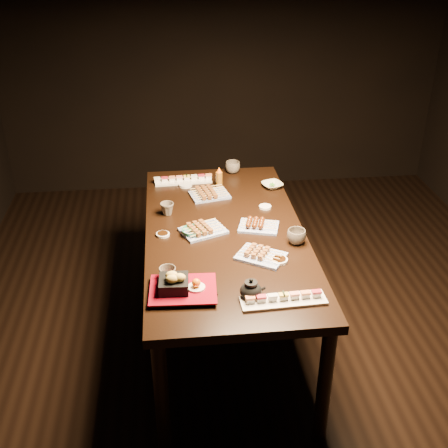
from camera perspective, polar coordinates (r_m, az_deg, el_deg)
The scene contains 23 objects.
ground at distance 3.49m, azimuth 4.40°, elevation -13.15°, with size 5.00×5.00×0.00m, color black.
dining_table at distance 3.40m, azimuth 0.09°, elevation -6.25°, with size 0.90×1.80×0.75m, color black.
sushi_platter_near at distance 2.64m, azimuth 6.07°, elevation -7.46°, with size 0.40×0.11×0.05m, color white, non-canonical shape.
sushi_platter_far at distance 3.81m, azimuth -4.17°, elevation 4.61°, with size 0.38×0.11×0.05m, color white, non-canonical shape.
yakitori_plate_center at distance 3.18m, azimuth -2.14°, elevation -0.34°, with size 0.24×0.18×0.06m, color #828EB6, non-canonical shape.
yakitori_plate_right at distance 2.95m, azimuth 3.79°, elevation -2.92°, with size 0.24×0.18×0.06m, color #828EB6, non-canonical shape.
yakitori_plate_left at distance 3.60m, azimuth -1.49°, elevation 3.30°, with size 0.24×0.17×0.06m, color #828EB6, non-canonical shape.
tsukune_plate at distance 3.23m, azimuth 3.55°, elevation 0.04°, with size 0.22×0.16×0.06m, color #828EB6, non-canonical shape.
edamame_bowl_green at distance 3.16m, azimuth -3.19°, elevation -0.81°, with size 0.12×0.12×0.04m, color #2B8664.
edamame_bowl_cream at distance 3.73m, azimuth 4.92°, elevation 3.96°, with size 0.13×0.13×0.03m, color beige.
tempura_tray at distance 2.67m, azimuth -4.21°, elevation -5.99°, with size 0.32×0.25×0.12m, color black, non-canonical shape.
teacup_near_left at distance 2.77m, azimuth -5.75°, elevation -5.13°, with size 0.08×0.08×0.08m, color brown.
teacup_mid_right at distance 3.09m, azimuth 7.37°, elevation -1.28°, with size 0.10×0.10×0.08m, color brown.
teacup_far_left at distance 3.38m, azimuth -5.80°, elevation 1.54°, with size 0.08×0.08×0.08m, color brown.
teacup_far_right at distance 3.93m, azimuth 0.88°, elevation 5.79°, with size 0.10×0.10×0.08m, color brown.
teapot at distance 2.64m, azimuth 2.75°, elevation -6.58°, with size 0.12×0.12×0.10m, color black, non-canonical shape.
condiment_bottle at distance 3.71m, azimuth -0.50°, elevation 4.81°, with size 0.04×0.04×0.14m, color brown.
sauce_dish_west at distance 3.17m, azimuth -6.23°, elevation -1.06°, with size 0.08×0.08×0.01m, color white.
sauce_dish_east at distance 3.46m, azimuth 4.20°, elevation 1.75°, with size 0.08×0.08×0.01m, color white.
sauce_dish_se at distance 2.94m, azimuth 5.63°, elevation -3.68°, with size 0.09×0.09×0.02m, color white.
sauce_dish_nw at distance 3.75m, azimuth -3.94°, elevation 3.97°, with size 0.09×0.09×0.02m, color white.
chopsticks_near at distance 2.66m, azimuth -3.10°, elevation -7.56°, with size 0.23×0.02×0.01m, color black, non-canonical shape.
chopsticks_se at distance 2.69m, azimuth 7.88°, elevation -7.29°, with size 0.22×0.02×0.01m, color black, non-canonical shape.
Camera 1 is at (-0.54, -2.54, 2.32)m, focal length 45.00 mm.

